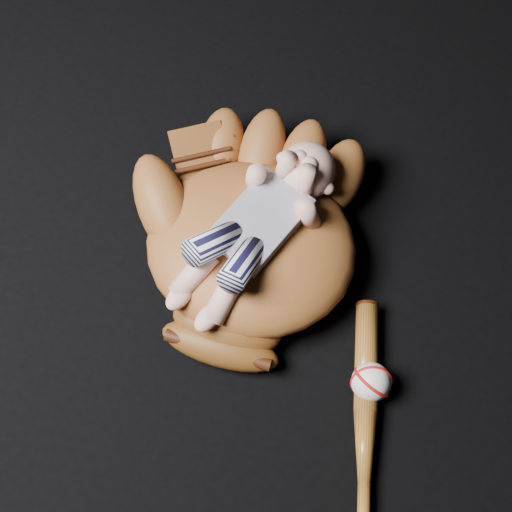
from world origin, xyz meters
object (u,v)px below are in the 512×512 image
at_px(newborn_baby, 249,233).
at_px(baseball, 371,382).
at_px(baseball_bat, 365,426).
at_px(baseball_glove, 251,242).

relative_size(newborn_baby, baseball, 5.68).
distance_m(baseball_bat, baseball, 0.07).
xyz_separation_m(baseball_glove, newborn_baby, (0.00, -0.01, 0.05)).
relative_size(baseball_glove, baseball, 7.82).
distance_m(baseball_glove, baseball_bat, 0.35).
distance_m(baseball_glove, baseball, 0.30).
relative_size(baseball_bat, baseball, 6.34).
bearing_deg(baseball, baseball_glove, 168.48).
bearing_deg(newborn_baby, baseball_bat, -19.08).
xyz_separation_m(newborn_baby, baseball_bat, (0.31, -0.11, -0.11)).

